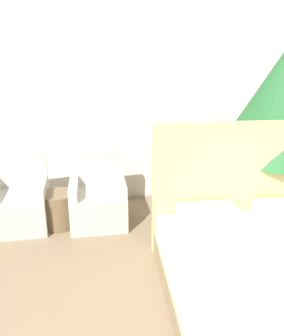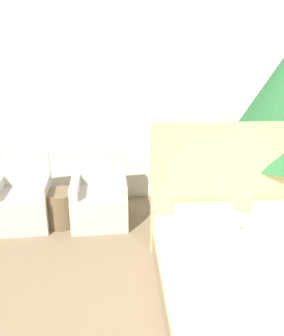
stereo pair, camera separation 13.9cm
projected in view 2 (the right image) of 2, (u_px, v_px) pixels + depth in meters
name	position (u px, v px, depth m)	size (l,w,h in m)	color
wall_back	(106.00, 97.00, 4.39)	(10.00, 0.06, 2.90)	silver
bed	(271.00, 278.00, 2.66)	(1.82, 1.99, 1.38)	#8C7A5B
armchair_near_window_left	(22.00, 204.00, 4.00)	(0.71, 0.68, 0.85)	#B7B2A8
armchair_near_window_right	(99.00, 202.00, 4.05)	(0.70, 0.66, 0.85)	#B7B2A8
side_table	(61.00, 208.00, 4.00)	(0.40, 0.40, 0.43)	brown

